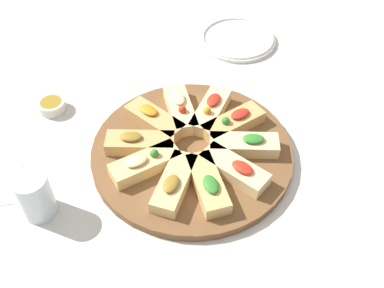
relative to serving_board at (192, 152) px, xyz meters
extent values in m
plane|color=beige|center=(0.00, 0.00, -0.01)|extent=(3.00, 3.00, 0.00)
cylinder|color=brown|center=(0.00, 0.00, 0.00)|extent=(0.43, 0.43, 0.02)
cube|color=tan|center=(0.01, -0.11, 0.02)|extent=(0.07, 0.15, 0.03)
ellipsoid|color=olive|center=(0.02, -0.13, 0.04)|extent=(0.03, 0.05, 0.01)
cube|color=#DBB775|center=(0.07, -0.08, 0.02)|extent=(0.13, 0.14, 0.03)
ellipsoid|color=beige|center=(0.08, -0.10, 0.04)|extent=(0.05, 0.05, 0.01)
sphere|color=#2D7A28|center=(0.06, -0.07, 0.04)|extent=(0.02, 0.02, 0.02)
cube|color=#DBB775|center=(0.11, -0.02, 0.02)|extent=(0.15, 0.07, 0.03)
ellipsoid|color=olive|center=(0.13, -0.02, 0.04)|extent=(0.05, 0.03, 0.01)
cube|color=tan|center=(0.10, 0.05, 0.02)|extent=(0.15, 0.11, 0.03)
ellipsoid|color=#2D7A28|center=(0.12, 0.05, 0.04)|extent=(0.05, 0.04, 0.01)
cube|color=#E5C689|center=(0.06, 0.09, 0.02)|extent=(0.12, 0.15, 0.03)
ellipsoid|color=red|center=(0.06, 0.11, 0.04)|extent=(0.05, 0.05, 0.01)
cube|color=#E5C689|center=(-0.01, 0.11, 0.02)|extent=(0.07, 0.15, 0.03)
ellipsoid|color=#2D7A28|center=(-0.02, 0.13, 0.04)|extent=(0.03, 0.05, 0.01)
cube|color=tan|center=(-0.08, 0.08, 0.02)|extent=(0.14, 0.14, 0.03)
ellipsoid|color=red|center=(-0.09, 0.09, 0.04)|extent=(0.05, 0.05, 0.01)
sphere|color=#2D7A28|center=(-0.06, 0.06, 0.04)|extent=(0.02, 0.02, 0.02)
cube|color=#E5C689|center=(-0.11, 0.03, 0.02)|extent=(0.15, 0.08, 0.03)
ellipsoid|color=red|center=(-0.12, 0.03, 0.04)|extent=(0.05, 0.04, 0.01)
sphere|color=orange|center=(-0.09, 0.02, 0.04)|extent=(0.02, 0.02, 0.02)
cube|color=#E5C689|center=(-0.10, -0.04, 0.02)|extent=(0.15, 0.10, 0.03)
ellipsoid|color=beige|center=(-0.12, -0.05, 0.04)|extent=(0.05, 0.04, 0.01)
sphere|color=red|center=(-0.08, -0.03, 0.04)|extent=(0.02, 0.02, 0.02)
cube|color=tan|center=(-0.06, -0.09, 0.02)|extent=(0.12, 0.15, 0.03)
ellipsoid|color=orange|center=(-0.07, -0.11, 0.04)|extent=(0.05, 0.05, 0.01)
cylinder|color=white|center=(-0.44, 0.06, 0.00)|extent=(0.21, 0.21, 0.01)
torus|color=white|center=(-0.44, 0.06, 0.00)|extent=(0.20, 0.20, 0.01)
cylinder|color=silver|center=(0.19, -0.27, 0.04)|extent=(0.07, 0.07, 0.10)
cylinder|color=silver|center=(-0.09, -0.35, 0.00)|extent=(0.06, 0.06, 0.03)
cylinder|color=olive|center=(-0.09, -0.35, 0.01)|extent=(0.05, 0.05, 0.00)
camera|label=1|loc=(0.64, 0.10, 0.72)|focal=42.00mm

